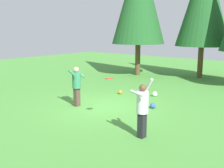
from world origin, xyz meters
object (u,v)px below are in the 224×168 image
Objects in this scene: person_thrower at (142,106)px; ball_blue at (153,106)px; person_catcher at (77,83)px; ball_white at (155,94)px; ball_orange at (120,92)px; frisbee at (109,78)px.

person_thrower reaches higher than ball_blue.
person_catcher is 6.99× the size of ball_white.
person_catcher is 3.19m from ball_blue.
ball_white is (1.61, 3.45, -0.84)m from person_catcher.
ball_orange is (-2.52, 1.14, -0.02)m from ball_blue.
ball_white is (-0.97, 1.78, 0.00)m from ball_blue.
person_catcher is 7.13× the size of ball_blue.
person_catcher is at bearing -91.28° from ball_orange.
person_thrower is at bearing -16.62° from frisbee.
ball_white is (-0.62, 4.07, -1.37)m from frisbee.
person_thrower reaches higher than ball_orange.
person_thrower is 1.83m from frisbee.
ball_blue is 2.03m from ball_white.
ball_orange is at bearing 122.32° from frisbee.
ball_blue is at bearing -48.05° from person_thrower.
person_thrower reaches higher than frisbee.
ball_orange is at bearing 155.69° from ball_blue.
frisbee is 1.51× the size of ball_white.
person_catcher is 2.93m from ball_orange.
person_catcher is 2.38m from frisbee.
person_thrower is 5.01× the size of frisbee.
person_catcher reaches higher than ball_orange.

